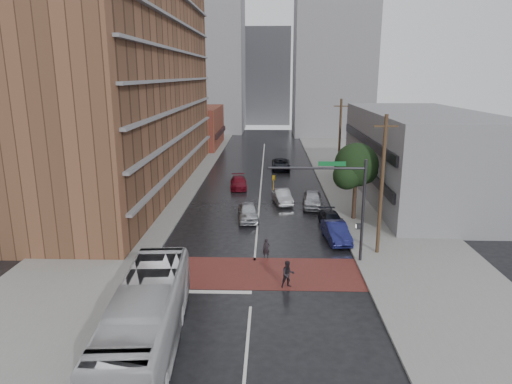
# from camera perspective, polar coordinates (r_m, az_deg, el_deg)

# --- Properties ---
(ground) EXTENTS (160.00, 160.00, 0.00)m
(ground) POSITION_cam_1_polar(r_m,az_deg,el_deg) (29.79, -0.36, -10.47)
(ground) COLOR black
(ground) RESTS_ON ground
(crosswalk) EXTENTS (14.00, 5.00, 0.02)m
(crosswalk) POSITION_cam_1_polar(r_m,az_deg,el_deg) (30.24, -0.32, -10.05)
(crosswalk) COLOR maroon
(crosswalk) RESTS_ON ground
(sidewalk_west) EXTENTS (9.00, 90.00, 0.15)m
(sidewalk_west) POSITION_cam_1_polar(r_m,az_deg,el_deg) (54.92, -11.46, 1.04)
(sidewalk_west) COLOR gray
(sidewalk_west) RESTS_ON ground
(sidewalk_east) EXTENTS (9.00, 90.00, 0.15)m
(sidewalk_east) POSITION_cam_1_polar(r_m,az_deg,el_deg) (54.49, 12.81, 0.86)
(sidewalk_east) COLOR gray
(sidewalk_east) RESTS_ON ground
(apartment_block) EXTENTS (10.00, 44.00, 28.00)m
(apartment_block) POSITION_cam_1_polar(r_m,az_deg,el_deg) (53.18, -15.21, 15.54)
(apartment_block) COLOR brown
(apartment_block) RESTS_ON ground
(storefront_west) EXTENTS (8.00, 16.00, 7.00)m
(storefront_west) POSITION_cam_1_polar(r_m,az_deg,el_deg) (82.53, -7.40, 8.06)
(storefront_west) COLOR brown
(storefront_west) RESTS_ON ground
(building_east) EXTENTS (11.00, 26.00, 9.00)m
(building_east) POSITION_cam_1_polar(r_m,az_deg,el_deg) (50.13, 19.79, 4.37)
(building_east) COLOR gray
(building_east) RESTS_ON ground
(distant_tower_west) EXTENTS (18.00, 16.00, 32.00)m
(distant_tower_west) POSITION_cam_1_polar(r_m,az_deg,el_deg) (106.12, -6.64, 16.24)
(distant_tower_west) COLOR gray
(distant_tower_west) RESTS_ON ground
(distant_tower_east) EXTENTS (16.00, 14.00, 36.00)m
(distant_tower_east) POSITION_cam_1_polar(r_m,az_deg,el_deg) (99.99, 9.67, 17.40)
(distant_tower_east) COLOR gray
(distant_tower_east) RESTS_ON ground
(distant_tower_center) EXTENTS (12.00, 10.00, 24.00)m
(distant_tower_center) POSITION_cam_1_polar(r_m,az_deg,el_deg) (122.00, 1.32, 14.21)
(distant_tower_center) COLOR gray
(distant_tower_center) RESTS_ON ground
(street_tree) EXTENTS (4.20, 4.10, 6.90)m
(street_tree) POSITION_cam_1_polar(r_m,az_deg,el_deg) (40.51, 12.42, 2.99)
(street_tree) COLOR #332319
(street_tree) RESTS_ON ground
(signal_mast) EXTENTS (6.50, 0.30, 7.20)m
(signal_mast) POSITION_cam_1_polar(r_m,az_deg,el_deg) (30.90, 10.71, -0.47)
(signal_mast) COLOR #2D2D33
(signal_mast) RESTS_ON ground
(utility_pole_near) EXTENTS (1.60, 0.26, 10.00)m
(utility_pole_near) POSITION_cam_1_polar(r_m,az_deg,el_deg) (32.81, 15.44, 0.86)
(utility_pole_near) COLOR #473321
(utility_pole_near) RESTS_ON ground
(utility_pole_far) EXTENTS (1.60, 0.26, 10.00)m
(utility_pole_far) POSITION_cam_1_polar(r_m,az_deg,el_deg) (52.12, 10.39, 6.05)
(utility_pole_far) COLOR #473321
(utility_pole_far) RESTS_ON ground
(transit_bus) EXTENTS (3.61, 11.99, 3.29)m
(transit_bus) POSITION_cam_1_polar(r_m,az_deg,el_deg) (22.29, -13.59, -15.29)
(transit_bus) COLOR #BBBCBE
(transit_bus) RESTS_ON ground
(pedestrian_a) EXTENTS (0.56, 0.40, 1.44)m
(pedestrian_a) POSITION_cam_1_polar(r_m,az_deg,el_deg) (32.25, 1.29, -7.07)
(pedestrian_a) COLOR black
(pedestrian_a) RESTS_ON ground
(pedestrian_b) EXTENTS (0.97, 0.84, 1.70)m
(pedestrian_b) POSITION_cam_1_polar(r_m,az_deg,el_deg) (28.08, 4.01, -10.22)
(pedestrian_b) COLOR black
(pedestrian_b) RESTS_ON ground
(car_travel_a) EXTENTS (2.16, 4.55, 1.50)m
(car_travel_a) POSITION_cam_1_polar(r_m,az_deg,el_deg) (40.44, -1.00, -2.51)
(car_travel_a) COLOR #B8BCC1
(car_travel_a) RESTS_ON ground
(car_travel_b) EXTENTS (2.23, 4.52, 1.43)m
(car_travel_b) POSITION_cam_1_polar(r_m,az_deg,el_deg) (45.69, 3.29, -0.58)
(car_travel_b) COLOR #AEB1B7
(car_travel_b) RESTS_ON ground
(car_travel_c) EXTENTS (2.21, 4.67, 1.32)m
(car_travel_c) POSITION_cam_1_polar(r_m,az_deg,el_deg) (51.84, -2.20, 1.19)
(car_travel_c) COLOR maroon
(car_travel_c) RESTS_ON ground
(suv_travel) EXTENTS (2.44, 5.28, 1.47)m
(suv_travel) POSITION_cam_1_polar(r_m,az_deg,el_deg) (62.14, 3.13, 3.48)
(suv_travel) COLOR black
(suv_travel) RESTS_ON ground
(car_parked_near) EXTENTS (2.03, 4.59, 1.47)m
(car_parked_near) POSITION_cam_1_polar(r_m,az_deg,el_deg) (35.97, 9.99, -4.95)
(car_parked_near) COLOR #15184B
(car_parked_near) RESTS_ON ground
(car_parked_mid) EXTENTS (2.12, 4.35, 1.22)m
(car_parked_mid) POSITION_cam_1_polar(r_m,az_deg,el_deg) (39.24, 9.44, -3.46)
(car_parked_mid) COLOR black
(car_parked_mid) RESTS_ON ground
(car_parked_far) EXTENTS (2.14, 4.75, 1.58)m
(car_parked_far) POSITION_cam_1_polar(r_m,az_deg,el_deg) (44.77, 7.06, -0.88)
(car_parked_far) COLOR #ADAEB5
(car_parked_far) RESTS_ON ground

